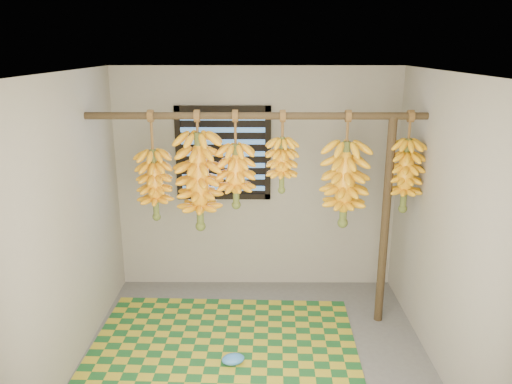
{
  "coord_description": "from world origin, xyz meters",
  "views": [
    {
      "loc": [
        0.02,
        -3.67,
        2.58
      ],
      "look_at": [
        0.0,
        0.55,
        1.35
      ],
      "focal_mm": 35.0,
      "sensor_mm": 36.0,
      "label": 1
    }
  ],
  "objects_px": {
    "banana_bunch_d": "(282,165)",
    "banana_bunch_f": "(406,175)",
    "banana_bunch_b": "(199,182)",
    "banana_bunch_c": "(236,176)",
    "banana_bunch_a": "(155,185)",
    "plastic_bag": "(233,359)",
    "support_post": "(385,224)",
    "banana_bunch_e": "(345,184)",
    "woven_mat": "(223,352)"
  },
  "relations": [
    {
      "from": "banana_bunch_a",
      "to": "banana_bunch_c",
      "type": "height_order",
      "value": "same"
    },
    {
      "from": "banana_bunch_a",
      "to": "banana_bunch_c",
      "type": "bearing_deg",
      "value": 0.0
    },
    {
      "from": "plastic_bag",
      "to": "banana_bunch_c",
      "type": "distance_m",
      "value": 1.59
    },
    {
      "from": "banana_bunch_e",
      "to": "banana_bunch_f",
      "type": "height_order",
      "value": "same"
    },
    {
      "from": "woven_mat",
      "to": "banana_bunch_b",
      "type": "bearing_deg",
      "value": 111.72
    },
    {
      "from": "woven_mat",
      "to": "banana_bunch_e",
      "type": "xyz_separation_m",
      "value": [
        1.1,
        0.57,
        1.38
      ]
    },
    {
      "from": "banana_bunch_b",
      "to": "banana_bunch_c",
      "type": "height_order",
      "value": "same"
    },
    {
      "from": "woven_mat",
      "to": "plastic_bag",
      "type": "distance_m",
      "value": 0.2
    },
    {
      "from": "support_post",
      "to": "banana_bunch_a",
      "type": "relative_size",
      "value": 1.99
    },
    {
      "from": "support_post",
      "to": "banana_bunch_b",
      "type": "relative_size",
      "value": 1.82
    },
    {
      "from": "banana_bunch_b",
      "to": "banana_bunch_e",
      "type": "relative_size",
      "value": 1.03
    },
    {
      "from": "banana_bunch_a",
      "to": "banana_bunch_c",
      "type": "relative_size",
      "value": 1.13
    },
    {
      "from": "banana_bunch_f",
      "to": "support_post",
      "type": "bearing_deg",
      "value": 180.0
    },
    {
      "from": "banana_bunch_c",
      "to": "banana_bunch_d",
      "type": "bearing_deg",
      "value": 0.0
    },
    {
      "from": "banana_bunch_a",
      "to": "banana_bunch_c",
      "type": "distance_m",
      "value": 0.74
    },
    {
      "from": "banana_bunch_a",
      "to": "banana_bunch_f",
      "type": "relative_size",
      "value": 1.09
    },
    {
      "from": "plastic_bag",
      "to": "banana_bunch_c",
      "type": "relative_size",
      "value": 0.22
    },
    {
      "from": "support_post",
      "to": "banana_bunch_f",
      "type": "bearing_deg",
      "value": -0.0
    },
    {
      "from": "banana_bunch_d",
      "to": "banana_bunch_a",
      "type": "bearing_deg",
      "value": -180.0
    },
    {
      "from": "plastic_bag",
      "to": "banana_bunch_f",
      "type": "height_order",
      "value": "banana_bunch_f"
    },
    {
      "from": "banana_bunch_a",
      "to": "banana_bunch_b",
      "type": "distance_m",
      "value": 0.41
    },
    {
      "from": "plastic_bag",
      "to": "banana_bunch_d",
      "type": "distance_m",
      "value": 1.73
    },
    {
      "from": "plastic_bag",
      "to": "support_post",
      "type": "bearing_deg",
      "value": 27.75
    },
    {
      "from": "banana_bunch_a",
      "to": "banana_bunch_d",
      "type": "relative_size",
      "value": 1.35
    },
    {
      "from": "support_post",
      "to": "banana_bunch_a",
      "type": "bearing_deg",
      "value": -180.0
    },
    {
      "from": "banana_bunch_e",
      "to": "woven_mat",
      "type": "bearing_deg",
      "value": -152.55
    },
    {
      "from": "plastic_bag",
      "to": "banana_bunch_e",
      "type": "relative_size",
      "value": 0.19
    },
    {
      "from": "banana_bunch_f",
      "to": "banana_bunch_c",
      "type": "bearing_deg",
      "value": 180.0
    },
    {
      "from": "woven_mat",
      "to": "banana_bunch_c",
      "type": "height_order",
      "value": "banana_bunch_c"
    },
    {
      "from": "woven_mat",
      "to": "banana_bunch_b",
      "type": "height_order",
      "value": "banana_bunch_b"
    },
    {
      "from": "banana_bunch_c",
      "to": "banana_bunch_e",
      "type": "bearing_deg",
      "value": 0.0
    },
    {
      "from": "banana_bunch_a",
      "to": "banana_bunch_e",
      "type": "height_order",
      "value": "same"
    },
    {
      "from": "banana_bunch_d",
      "to": "banana_bunch_b",
      "type": "bearing_deg",
      "value": 180.0
    },
    {
      "from": "banana_bunch_d",
      "to": "banana_bunch_e",
      "type": "bearing_deg",
      "value": 0.0
    },
    {
      "from": "banana_bunch_a",
      "to": "banana_bunch_e",
      "type": "xyz_separation_m",
      "value": [
        1.73,
        0.0,
        0.01
      ]
    },
    {
      "from": "support_post",
      "to": "banana_bunch_c",
      "type": "bearing_deg",
      "value": -180.0
    },
    {
      "from": "banana_bunch_f",
      "to": "woven_mat",
      "type": "bearing_deg",
      "value": -160.88
    },
    {
      "from": "woven_mat",
      "to": "banana_bunch_c",
      "type": "bearing_deg",
      "value": 79.23
    },
    {
      "from": "banana_bunch_c",
      "to": "banana_bunch_f",
      "type": "distance_m",
      "value": 1.53
    },
    {
      "from": "banana_bunch_f",
      "to": "banana_bunch_b",
      "type": "bearing_deg",
      "value": 180.0
    },
    {
      "from": "woven_mat",
      "to": "plastic_bag",
      "type": "xyz_separation_m",
      "value": [
        0.1,
        -0.16,
        0.05
      ]
    },
    {
      "from": "banana_bunch_a",
      "to": "banana_bunch_e",
      "type": "relative_size",
      "value": 0.95
    },
    {
      "from": "banana_bunch_b",
      "to": "plastic_bag",
      "type": "bearing_deg",
      "value": -65.85
    },
    {
      "from": "plastic_bag",
      "to": "banana_bunch_d",
      "type": "xyz_separation_m",
      "value": [
        0.42,
        0.73,
        1.51
      ]
    },
    {
      "from": "plastic_bag",
      "to": "banana_bunch_f",
      "type": "bearing_deg",
      "value": 25.4
    },
    {
      "from": "banana_bunch_e",
      "to": "plastic_bag",
      "type": "bearing_deg",
      "value": -143.68
    },
    {
      "from": "banana_bunch_d",
      "to": "banana_bunch_f",
      "type": "height_order",
      "value": "same"
    },
    {
      "from": "plastic_bag",
      "to": "banana_bunch_c",
      "type": "height_order",
      "value": "banana_bunch_c"
    },
    {
      "from": "banana_bunch_d",
      "to": "banana_bunch_f",
      "type": "distance_m",
      "value": 1.12
    },
    {
      "from": "woven_mat",
      "to": "banana_bunch_a",
      "type": "xyz_separation_m",
      "value": [
        -0.63,
        0.57,
        1.37
      ]
    }
  ]
}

